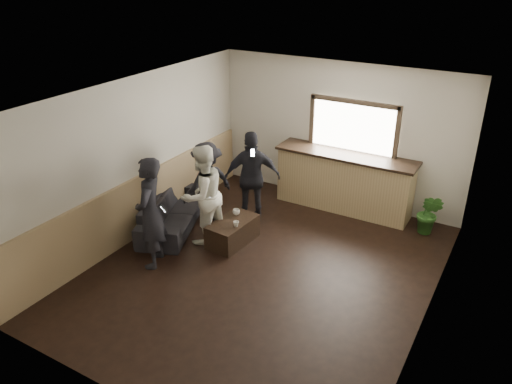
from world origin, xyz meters
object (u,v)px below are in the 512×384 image
Objects in this scene: person_b at (203,195)px; cup_b at (236,224)px; person_a at (150,213)px; coffee_table at (233,231)px; potted_plant at (429,214)px; cup_a at (236,212)px; person_d at (252,177)px; person_c at (208,183)px; bar_counter at (345,178)px; sofa at (173,211)px.

cup_b is at bearing 109.86° from person_b.
cup_b is 1.47m from person_a.
person_a reaches higher than coffee_table.
potted_plant is (2.87, 2.00, 0.19)m from coffee_table.
person_d is at bearing 94.53° from cup_a.
coffee_table is 0.35m from cup_a.
cup_b is at bearing 82.04° from person_c.
person_b is 1.01× the size of person_d.
person_c reaches higher than potted_plant.
cup_b is 0.06× the size of person_c.
bar_counter reaches higher than person_a.
coffee_table is 3.50m from potted_plant.
cup_b is at bearing 71.97° from person_d.
coffee_table is 0.53× the size of person_b.
bar_counter is at bearing 159.79° from person_b.
person_a is 1.05× the size of person_d.
person_b is at bearing -158.55° from coffee_table.
sofa is 1.00m from person_b.
person_d is at bearing 144.10° from person_c.
sofa is 1.41m from person_a.
person_c is (0.45, 0.49, 0.48)m from sofa.
cup_a is (1.20, 0.28, 0.17)m from sofa.
person_c is (-0.75, 0.22, 0.31)m from cup_a.
person_a is (0.52, -1.15, 0.62)m from sofa.
person_d is (-0.27, 1.01, 0.41)m from cup_b.
person_d is at bearing -134.44° from bar_counter.
person_a is 1.04× the size of person_b.
person_b reaches higher than potted_plant.
person_c is at bearing -157.22° from potted_plant.
person_c is (-0.35, 0.64, -0.10)m from person_b.
person_d is (1.15, 0.92, 0.58)m from sofa.
cup_a is (-1.25, -1.97, -0.17)m from bar_counter.
person_d reaches higher than coffee_table.
sofa reaches higher than cup_a.
bar_counter is 2.34m from cup_a.
person_b is (-0.40, -0.42, 0.41)m from cup_a.
cup_b is at bearing -141.92° from potted_plant.
person_c reaches higher than coffee_table.
person_d is (-0.12, 0.88, 0.67)m from coffee_table.
person_a is 1.04m from person_b.
cup_b is (0.22, -0.36, -0.00)m from cup_a.
person_d is at bearing 138.73° from person_a.
person_d reaches higher than cup_b.
person_a is (-1.93, -3.40, 0.28)m from bar_counter.
coffee_table is at bearing -109.43° from sofa.
cup_a reaches higher than coffee_table.
person_b is (0.28, 1.01, -0.04)m from person_a.
person_a is 1.18× the size of person_c.
person_c reaches higher than cup_b.
person_c is (-3.69, -1.55, 0.38)m from potted_plant.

